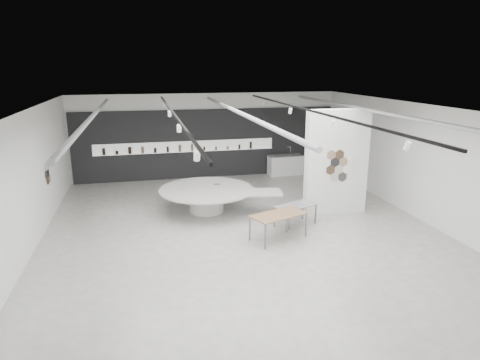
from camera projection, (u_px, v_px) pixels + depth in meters
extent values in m
cube|color=#AFACA5|center=(243.00, 232.00, 13.26)|extent=(12.00, 14.00, 0.01)
cube|color=silver|center=(243.00, 108.00, 12.27)|extent=(12.00, 14.00, 0.01)
cube|color=white|center=(207.00, 136.00, 19.36)|extent=(12.00, 0.01, 3.80)
cube|color=white|center=(355.00, 286.00, 6.18)|extent=(12.00, 0.01, 3.80)
cube|color=white|center=(420.00, 162.00, 14.07)|extent=(0.01, 14.00, 3.80)
cube|color=white|center=(26.00, 184.00, 11.46)|extent=(0.01, 14.00, 3.80)
cylinder|color=#939396|center=(92.00, 116.00, 11.88)|extent=(0.12, 12.00, 0.12)
cylinder|color=#939396|center=(239.00, 113.00, 12.79)|extent=(0.12, 12.00, 0.12)
cylinder|color=#939396|center=(367.00, 109.00, 13.71)|extent=(0.12, 12.00, 0.12)
cube|color=black|center=(173.00, 113.00, 11.87)|extent=(0.05, 13.00, 0.06)
cylinder|color=white|center=(197.00, 156.00, 7.21)|extent=(0.11, 0.18, 0.21)
cylinder|color=white|center=(179.00, 128.00, 10.31)|extent=(0.11, 0.18, 0.21)
cylinder|color=white|center=(170.00, 114.00, 13.42)|extent=(0.11, 0.18, 0.21)
cylinder|color=white|center=(164.00, 105.00, 16.52)|extent=(0.11, 0.18, 0.21)
cube|color=black|center=(308.00, 110.00, 12.74)|extent=(0.05, 13.00, 0.06)
cylinder|color=white|center=(407.00, 146.00, 8.08)|extent=(0.11, 0.18, 0.21)
cylinder|color=white|center=(333.00, 123.00, 11.18)|extent=(0.11, 0.18, 0.21)
cylinder|color=white|center=(290.00, 111.00, 14.29)|extent=(0.11, 0.18, 0.21)
cylinder|color=white|center=(263.00, 103.00, 17.39)|extent=(0.11, 0.18, 0.21)
cylinder|color=#4A3525|center=(48.00, 180.00, 13.97)|extent=(0.03, 0.28, 0.28)
cylinder|color=#93755A|center=(50.00, 178.00, 14.21)|extent=(0.03, 0.28, 0.28)
cylinder|color=black|center=(48.00, 173.00, 14.03)|extent=(0.03, 0.28, 0.28)
cylinder|color=black|center=(46.00, 175.00, 13.78)|extent=(0.03, 0.28, 0.28)
cylinder|color=#BEB5A4|center=(46.00, 167.00, 13.85)|extent=(0.03, 0.28, 0.28)
cylinder|color=white|center=(48.00, 165.00, 14.09)|extent=(0.03, 0.28, 0.28)
cube|color=black|center=(208.00, 144.00, 19.39)|extent=(11.80, 0.10, 3.10)
cube|color=white|center=(186.00, 146.00, 19.12)|extent=(8.00, 0.06, 0.46)
cube|color=white|center=(186.00, 152.00, 19.13)|extent=(8.00, 0.18, 0.02)
cylinder|color=black|center=(104.00, 152.00, 18.32)|extent=(0.13, 0.13, 0.29)
cylinder|color=black|center=(117.00, 153.00, 18.45)|extent=(0.13, 0.13, 0.15)
cylinder|color=black|center=(130.00, 150.00, 18.55)|extent=(0.14, 0.14, 0.30)
cylinder|color=brown|center=(143.00, 150.00, 18.67)|extent=(0.12, 0.12, 0.29)
cylinder|color=black|center=(155.00, 150.00, 18.80)|extent=(0.12, 0.12, 0.21)
cylinder|color=black|center=(168.00, 149.00, 18.91)|extent=(0.10, 0.10, 0.25)
cylinder|color=brown|center=(180.00, 148.00, 19.03)|extent=(0.12, 0.12, 0.30)
cylinder|color=brown|center=(192.00, 148.00, 19.14)|extent=(0.10, 0.10, 0.31)
cylinder|color=black|center=(204.00, 149.00, 19.28)|extent=(0.09, 0.09, 0.17)
cylinder|color=brown|center=(216.00, 148.00, 19.40)|extent=(0.10, 0.10, 0.16)
cylinder|color=brown|center=(228.00, 148.00, 19.52)|extent=(0.09, 0.09, 0.15)
cylinder|color=black|center=(239.00, 147.00, 19.63)|extent=(0.09, 0.09, 0.21)
cylinder|color=black|center=(251.00, 145.00, 19.73)|extent=(0.11, 0.11, 0.31)
cube|color=white|center=(337.00, 163.00, 14.50)|extent=(2.20, 0.35, 3.60)
cylinder|color=#BEB5A4|center=(339.00, 170.00, 14.37)|extent=(0.34, 0.03, 0.34)
cylinder|color=white|center=(347.00, 169.00, 14.43)|extent=(0.34, 0.03, 0.34)
cylinder|color=#4A3525|center=(330.00, 170.00, 14.31)|extent=(0.34, 0.03, 0.34)
cylinder|color=#93755A|center=(343.00, 162.00, 14.33)|extent=(0.34, 0.03, 0.34)
cylinder|color=black|center=(335.00, 162.00, 14.27)|extent=(0.34, 0.03, 0.34)
cylinder|color=black|center=(342.00, 177.00, 14.47)|extent=(0.34, 0.03, 0.34)
cylinder|color=#BEB5A4|center=(334.00, 177.00, 14.40)|extent=(0.34, 0.03, 0.34)
cylinder|color=white|center=(351.00, 161.00, 14.40)|extent=(0.34, 0.03, 0.34)
cylinder|color=#4A3525|center=(340.00, 154.00, 14.24)|extent=(0.34, 0.03, 0.34)
cylinder|color=#93755A|center=(331.00, 155.00, 14.17)|extent=(0.34, 0.03, 0.34)
cylinder|color=white|center=(207.00, 201.00, 15.00)|extent=(1.38, 1.38, 0.78)
cylinder|color=#B4B1AA|center=(206.00, 189.00, 14.89)|extent=(3.83, 3.83, 0.05)
cube|color=#B4B1AA|center=(260.00, 192.00, 14.53)|extent=(1.61, 1.16, 0.05)
cube|color=#93755A|center=(180.00, 189.00, 14.84)|extent=(0.25, 0.20, 0.01)
cube|color=#4A3525|center=(217.00, 184.00, 15.43)|extent=(0.25, 0.20, 0.01)
cube|color=#846244|center=(278.00, 215.00, 12.54)|extent=(1.82, 1.37, 0.03)
cube|color=slate|center=(265.00, 237.00, 11.91)|extent=(0.05, 0.05, 0.74)
cube|color=slate|center=(250.00, 229.00, 12.50)|extent=(0.05, 0.05, 0.74)
cube|color=slate|center=(306.00, 225.00, 12.78)|extent=(0.05, 0.05, 0.74)
cube|color=slate|center=(290.00, 218.00, 13.36)|extent=(0.05, 0.05, 0.74)
cube|color=gray|center=(296.00, 206.00, 13.61)|extent=(1.48, 1.13, 0.03)
cube|color=slate|center=(287.00, 222.00, 13.12)|extent=(0.05, 0.05, 0.65)
cube|color=slate|center=(274.00, 217.00, 13.57)|extent=(0.05, 0.05, 0.65)
cube|color=slate|center=(316.00, 214.00, 13.83)|extent=(0.05, 0.05, 0.65)
cube|color=slate|center=(303.00, 210.00, 14.28)|extent=(0.05, 0.05, 0.65)
cube|color=white|center=(285.00, 165.00, 20.04)|extent=(1.64, 0.71, 0.90)
cube|color=gray|center=(286.00, 156.00, 19.92)|extent=(1.69, 0.75, 0.03)
cylinder|color=silver|center=(290.00, 150.00, 20.09)|extent=(0.03, 0.03, 0.36)
cylinder|color=silver|center=(289.00, 147.00, 20.03)|extent=(0.16, 0.03, 0.02)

